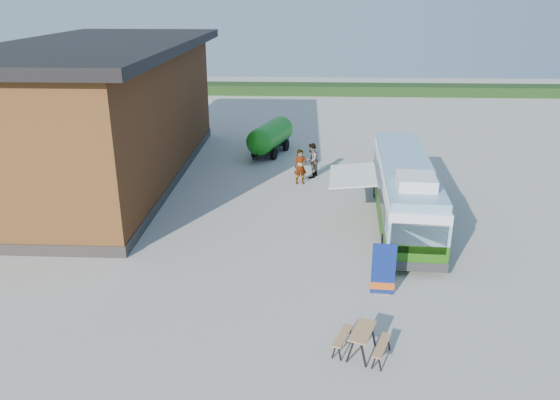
# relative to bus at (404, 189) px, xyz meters

# --- Properties ---
(ground) EXTENTS (100.00, 100.00, 0.00)m
(ground) POSITION_rel_bus_xyz_m (-5.10, -4.25, -1.59)
(ground) COLOR #BCB7AD
(ground) RESTS_ON ground
(barn) EXTENTS (9.60, 21.20, 7.50)m
(barn) POSITION_rel_bus_xyz_m (-15.60, 5.75, 2.00)
(barn) COLOR brown
(barn) RESTS_ON ground
(hedge) EXTENTS (40.00, 3.00, 1.00)m
(hedge) POSITION_rel_bus_xyz_m (2.90, 33.75, -1.09)
(hedge) COLOR #264419
(hedge) RESTS_ON ground
(bus) EXTENTS (3.01, 10.99, 3.34)m
(bus) POSITION_rel_bus_xyz_m (0.00, 0.00, 0.00)
(bus) COLOR #356E12
(bus) RESTS_ON ground
(awning) EXTENTS (2.43, 3.66, 0.47)m
(awning) POSITION_rel_bus_xyz_m (-2.14, -0.13, 0.85)
(awning) COLOR white
(awning) RESTS_ON ground
(banner) EXTENTS (0.84, 0.22, 1.94)m
(banner) POSITION_rel_bus_xyz_m (-1.74, -6.55, -0.80)
(banner) COLOR navy
(banner) RESTS_ON ground
(picnic_table) EXTENTS (1.80, 1.70, 0.82)m
(picnic_table) POSITION_rel_bus_xyz_m (-2.77, -10.02, -0.98)
(picnic_table) COLOR tan
(picnic_table) RESTS_ON ground
(person_a) EXTENTS (0.78, 0.59, 1.93)m
(person_a) POSITION_rel_bus_xyz_m (-4.76, 5.14, -0.63)
(person_a) COLOR #999999
(person_a) RESTS_ON ground
(person_b) EXTENTS (1.03, 1.16, 1.98)m
(person_b) POSITION_rel_bus_xyz_m (-4.14, 6.32, -0.60)
(person_b) COLOR #999999
(person_b) RESTS_ON ground
(slurry_tanker) EXTENTS (2.81, 5.48, 2.10)m
(slurry_tanker) POSITION_rel_bus_xyz_m (-6.77, 11.00, -0.38)
(slurry_tanker) COLOR #188418
(slurry_tanker) RESTS_ON ground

